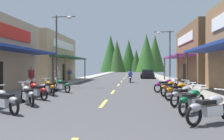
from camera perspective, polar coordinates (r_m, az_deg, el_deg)
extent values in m
cube|color=#424244|center=(34.42, 3.05, -2.26)|extent=(9.66, 94.45, 0.10)
cube|color=#9E9991|center=(35.16, -6.69, -2.03)|extent=(2.24, 94.45, 0.12)
cube|color=gray|center=(34.69, 12.92, -2.08)|extent=(2.24, 94.45, 0.12)
cube|color=#E0C64C|center=(10.76, -2.12, -8.52)|extent=(0.16, 2.40, 0.01)
cube|color=#E0C64C|center=(15.72, 0.28, -5.60)|extent=(0.16, 2.40, 0.01)
cube|color=#E0C64C|center=(21.76, 1.70, -3.84)|extent=(0.16, 2.40, 0.01)
cube|color=#E0C64C|center=(27.20, 2.44, -2.93)|extent=(0.16, 2.40, 0.01)
cube|color=#E0C64C|center=(33.81, 3.01, -2.22)|extent=(0.16, 2.40, 0.01)
cube|color=#E0C64C|center=(39.76, 3.36, -1.78)|extent=(0.16, 2.40, 0.01)
cube|color=#E0C64C|center=(45.35, 3.61, -1.48)|extent=(0.16, 2.40, 0.01)
cube|color=#E0C64C|center=(50.42, 3.79, -1.26)|extent=(0.16, 2.40, 0.01)
cube|color=#E0C64C|center=(55.71, 3.94, -1.07)|extent=(0.16, 2.40, 0.01)
cube|color=#E0C64C|center=(61.25, 4.07, -0.91)|extent=(0.16, 2.40, 0.01)
cube|color=#E0C64C|center=(67.06, 4.18, -0.77)|extent=(0.16, 2.40, 0.01)
cube|color=#E0C64C|center=(72.69, 4.27, -0.66)|extent=(0.16, 2.40, 0.01)
cube|color=navy|center=(15.22, -24.51, 5.05)|extent=(1.80, 11.39, 0.16)
cylinder|color=brown|center=(19.88, -14.80, -0.25)|extent=(0.14, 0.14, 2.82)
cube|color=tan|center=(29.43, -19.09, 2.80)|extent=(7.43, 10.86, 5.65)
cube|color=#236033|center=(27.84, -10.39, 3.10)|extent=(1.80, 9.78, 0.16)
cylinder|color=brown|center=(23.13, -11.87, -0.11)|extent=(0.14, 0.14, 2.82)
cylinder|color=brown|center=(32.20, -6.92, 0.13)|extent=(0.14, 0.14, 2.82)
cube|color=white|center=(28.19, -12.05, 6.14)|extent=(0.10, 7.60, 0.90)
cube|color=black|center=(28.07, -12.08, -0.70)|extent=(0.08, 1.10, 2.10)
cube|color=navy|center=(13.48, 26.25, 5.60)|extent=(1.80, 10.14, 0.16)
cylinder|color=brown|center=(17.90, 18.55, -0.36)|extent=(0.14, 0.14, 2.82)
cube|color=#8C338C|center=(25.57, 16.16, 3.30)|extent=(1.80, 8.94, 0.16)
cylinder|color=brown|center=(21.22, 16.46, -0.19)|extent=(0.14, 0.14, 2.82)
cylinder|color=brown|center=(29.64, 13.28, 0.06)|extent=(0.14, 0.14, 2.82)
cube|color=white|center=(25.90, 18.02, 7.51)|extent=(0.10, 6.95, 0.90)
cube|color=black|center=(25.73, 18.03, -0.85)|extent=(0.08, 1.10, 2.10)
cylinder|color=#474C51|center=(20.03, -13.97, 4.63)|extent=(0.14, 0.14, 6.22)
cylinder|color=#474C51|center=(20.27, -12.28, 13.19)|extent=(2.05, 0.10, 0.10)
ellipsoid|color=silver|center=(20.10, -10.82, 13.01)|extent=(0.50, 0.30, 0.24)
cylinder|color=#474C51|center=(24.09, 14.56, 3.15)|extent=(0.14, 0.14, 5.54)
cylinder|color=#474C51|center=(24.26, 13.10, 9.48)|extent=(2.05, 0.10, 0.10)
ellipsoid|color=silver|center=(24.18, 11.85, 9.27)|extent=(0.50, 0.30, 0.24)
torus|color=black|center=(7.08, 20.19, -10.84)|extent=(0.59, 0.43, 0.64)
cube|color=silver|center=(7.62, 24.07, -9.42)|extent=(0.74, 0.61, 0.32)
ellipsoid|color=#99999E|center=(7.73, 25.01, -6.88)|extent=(0.64, 0.57, 0.28)
cube|color=black|center=(7.39, 22.85, -7.53)|extent=(0.66, 0.56, 0.12)
ellipsoid|color=#99999E|center=(7.07, 20.48, -8.96)|extent=(0.50, 0.44, 0.24)
cylinder|color=silver|center=(7.93, 26.35, -4.51)|extent=(0.36, 0.53, 0.04)
torus|color=black|center=(9.80, 21.72, -7.63)|extent=(0.48, 0.56, 0.64)
torus|color=black|center=(8.45, 17.72, -8.94)|extent=(0.48, 0.56, 0.64)
cube|color=silver|center=(9.11, 19.87, -7.74)|extent=(0.66, 0.72, 0.32)
ellipsoid|color=#0C5933|center=(9.25, 20.40, -5.62)|extent=(0.60, 0.64, 0.28)
cube|color=black|center=(8.85, 19.20, -6.16)|extent=(0.60, 0.64, 0.12)
ellipsoid|color=#0C5933|center=(8.46, 17.88, -7.35)|extent=(0.46, 0.49, 0.24)
cylinder|color=silver|center=(9.64, 21.43, -5.79)|extent=(0.28, 0.33, 0.71)
cylinder|color=silver|center=(9.49, 21.15, -3.64)|extent=(0.49, 0.41, 0.04)
sphere|color=white|center=(9.77, 21.80, -4.52)|extent=(0.16, 0.16, 0.16)
torus|color=black|center=(11.39, 19.94, -6.45)|extent=(0.52, 0.53, 0.64)
torus|color=black|center=(10.13, 15.71, -7.33)|extent=(0.52, 0.53, 0.64)
cube|color=silver|center=(10.74, 17.95, -6.45)|extent=(0.69, 0.70, 0.32)
ellipsoid|color=#99999E|center=(10.88, 18.51, -4.67)|extent=(0.62, 0.62, 0.28)
cube|color=black|center=(10.50, 17.24, -5.07)|extent=(0.62, 0.63, 0.12)
ellipsoid|color=#99999E|center=(10.14, 15.87, -6.01)|extent=(0.48, 0.48, 0.24)
cylinder|color=silver|center=(11.24, 19.62, -4.86)|extent=(0.30, 0.31, 0.71)
cylinder|color=silver|center=(11.11, 19.32, -3.01)|extent=(0.46, 0.45, 0.04)
sphere|color=white|center=(11.37, 20.03, -3.79)|extent=(0.16, 0.16, 0.16)
torus|color=black|center=(13.17, 18.91, -5.49)|extent=(0.57, 0.46, 0.64)
torus|color=black|center=(12.06, 14.30, -6.04)|extent=(0.57, 0.46, 0.64)
cube|color=silver|center=(12.59, 16.71, -5.39)|extent=(0.73, 0.64, 0.32)
ellipsoid|color=#BF660C|center=(12.71, 17.32, -3.89)|extent=(0.64, 0.59, 0.28)
cube|color=black|center=(12.38, 15.93, -4.19)|extent=(0.65, 0.58, 0.12)
ellipsoid|color=#BF660C|center=(12.07, 14.47, -4.93)|extent=(0.50, 0.45, 0.24)
cylinder|color=silver|center=(13.04, 18.54, -4.09)|extent=(0.33, 0.27, 0.71)
cylinder|color=silver|center=(12.92, 18.21, -2.49)|extent=(0.39, 0.51, 0.04)
sphere|color=white|center=(13.14, 19.00, -3.18)|extent=(0.16, 0.16, 0.16)
torus|color=black|center=(14.93, 15.74, -4.75)|extent=(0.45, 0.58, 0.64)
torus|color=black|center=(13.60, 13.02, -5.27)|extent=(0.45, 0.58, 0.64)
cube|color=silver|center=(14.25, 14.44, -4.68)|extent=(0.64, 0.73, 0.32)
ellipsoid|color=#BF660C|center=(14.41, 14.80, -3.34)|extent=(0.59, 0.64, 0.28)
cube|color=black|center=(14.01, 13.99, -3.62)|extent=(0.58, 0.65, 0.12)
ellipsoid|color=#BF660C|center=(13.62, 13.12, -4.29)|extent=(0.45, 0.50, 0.24)
cylinder|color=silver|center=(14.79, 15.52, -3.51)|extent=(0.27, 0.34, 0.71)
cylinder|color=silver|center=(14.66, 15.33, -2.10)|extent=(0.51, 0.38, 0.04)
sphere|color=white|center=(14.92, 15.79, -2.71)|extent=(0.16, 0.16, 0.16)
torus|color=black|center=(16.56, 15.67, -4.21)|extent=(0.60, 0.42, 0.64)
torus|color=black|center=(15.60, 11.57, -4.50)|extent=(0.60, 0.42, 0.64)
cube|color=silver|center=(16.06, 13.69, -4.07)|extent=(0.74, 0.61, 0.32)
ellipsoid|color=#721972|center=(16.17, 14.23, -2.90)|extent=(0.64, 0.57, 0.28)
cube|color=black|center=(15.88, 13.00, -3.11)|extent=(0.66, 0.55, 0.12)
ellipsoid|color=#721972|center=(15.61, 11.72, -3.65)|extent=(0.50, 0.44, 0.24)
cylinder|color=silver|center=(16.45, 15.34, -3.09)|extent=(0.35, 0.25, 0.71)
cylinder|color=silver|center=(16.35, 15.03, -1.81)|extent=(0.35, 0.53, 0.04)
sphere|color=white|center=(16.54, 15.76, -2.38)|extent=(0.16, 0.16, 0.16)
torus|color=black|center=(8.82, -23.72, -8.57)|extent=(0.59, 0.43, 0.64)
cube|color=silver|center=(9.46, -25.93, -7.45)|extent=(0.74, 0.61, 0.32)
ellipsoid|color=#99999E|center=(9.60, -26.47, -5.42)|extent=(0.64, 0.57, 0.28)
cube|color=black|center=(9.21, -25.24, -5.92)|extent=(0.66, 0.56, 0.12)
ellipsoid|color=#99999E|center=(8.83, -23.89, -7.05)|extent=(0.50, 0.44, 0.24)
torus|color=black|center=(11.84, -21.70, -6.19)|extent=(0.49, 0.56, 0.64)
torus|color=black|center=(10.40, -19.85, -7.14)|extent=(0.49, 0.56, 0.64)
cube|color=silver|center=(11.11, -20.83, -6.22)|extent=(0.66, 0.72, 0.32)
ellipsoid|color=#99999E|center=(11.27, -21.08, -4.49)|extent=(0.60, 0.63, 0.28)
cube|color=black|center=(10.84, -20.53, -4.91)|extent=(0.60, 0.64, 0.12)
ellipsoid|color=#99999E|center=(10.42, -19.92, -5.85)|extent=(0.47, 0.49, 0.24)
cylinder|color=silver|center=(11.68, -21.56, -4.66)|extent=(0.28, 0.32, 0.71)
cylinder|color=silver|center=(11.54, -21.44, -2.88)|extent=(0.49, 0.42, 0.04)
sphere|color=white|center=(11.82, -21.74, -3.62)|extent=(0.16, 0.16, 0.16)
torus|color=black|center=(13.37, -20.53, -5.40)|extent=(0.58, 0.44, 0.64)
torus|color=black|center=(12.10, -17.00, -6.03)|extent=(0.58, 0.44, 0.64)
cube|color=silver|center=(12.72, -18.86, -5.34)|extent=(0.74, 0.63, 0.32)
ellipsoid|color=#A51414|center=(12.86, -19.33, -3.85)|extent=(0.64, 0.58, 0.28)
cube|color=black|center=(12.48, -18.26, -4.16)|extent=(0.65, 0.57, 0.12)
ellipsoid|color=#A51414|center=(12.11, -17.13, -4.92)|extent=(0.50, 0.45, 0.24)
cylinder|color=silver|center=(13.23, -20.26, -4.03)|extent=(0.34, 0.26, 0.71)
cylinder|color=silver|center=(13.10, -20.00, -2.45)|extent=(0.37, 0.52, 0.04)
sphere|color=white|center=(13.35, -20.60, -3.13)|extent=(0.16, 0.16, 0.16)
torus|color=black|center=(15.25, -16.53, -4.63)|extent=(0.46, 0.57, 0.64)
torus|color=black|center=(13.82, -14.92, -5.18)|extent=(0.46, 0.57, 0.64)
cube|color=silver|center=(14.53, -15.76, -4.58)|extent=(0.64, 0.73, 0.32)
ellipsoid|color=#BF660C|center=(14.69, -15.98, -3.27)|extent=(0.59, 0.64, 0.28)
cube|color=black|center=(14.26, -15.50, -3.55)|extent=(0.58, 0.65, 0.12)
ellipsoid|color=#BF660C|center=(13.84, -14.98, -4.22)|extent=(0.46, 0.50, 0.24)
cylinder|color=silver|center=(15.10, -16.41, -3.43)|extent=(0.27, 0.33, 0.71)
cylinder|color=silver|center=(14.96, -16.29, -2.05)|extent=(0.50, 0.39, 0.04)
sphere|color=white|center=(15.24, -16.57, -2.64)|extent=(0.16, 0.16, 0.16)
torus|color=black|center=(16.63, -14.11, -4.19)|extent=(0.55, 0.49, 0.64)
torus|color=black|center=(15.35, -11.32, -4.59)|extent=(0.55, 0.49, 0.64)
cube|color=silver|center=(15.98, -12.77, -4.09)|extent=(0.71, 0.67, 0.32)
ellipsoid|color=#0C5933|center=(16.13, -13.14, -2.91)|extent=(0.63, 0.61, 0.28)
cube|color=black|center=(15.74, -12.31, -3.14)|extent=(0.64, 0.60, 0.12)
ellipsoid|color=#0C5933|center=(15.37, -11.42, -3.72)|extent=(0.49, 0.47, 0.24)
cylinder|color=silver|center=(16.49, -13.89, -3.08)|extent=(0.32, 0.29, 0.71)
cylinder|color=silver|center=(16.37, -13.68, -1.81)|extent=(0.42, 0.48, 0.04)
sphere|color=white|center=(16.62, -14.17, -2.36)|extent=(0.16, 0.16, 0.16)
torus|color=black|center=(26.48, 4.72, -2.35)|extent=(0.11, 0.64, 0.64)
torus|color=black|center=(24.98, 4.65, -2.54)|extent=(0.11, 0.64, 0.64)
cube|color=silver|center=(25.73, 4.69, -2.26)|extent=(0.29, 0.70, 0.32)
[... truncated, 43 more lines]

